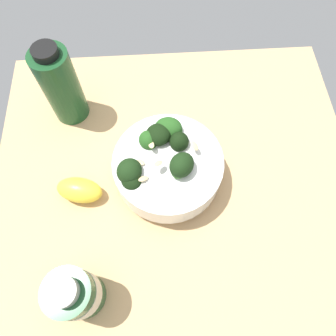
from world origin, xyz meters
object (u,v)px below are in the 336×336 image
(bowl_of_broccoli, at_px, (167,165))
(lemon_wedge, at_px, (80,190))
(bottle_short, at_px, (61,86))
(bottle_tall, at_px, (76,294))

(bowl_of_broccoli, bearing_deg, lemon_wedge, 99.73)
(bottle_short, bearing_deg, bottle_tall, -173.24)
(bowl_of_broccoli, relative_size, bottle_tall, 1.51)
(bowl_of_broccoli, distance_m, lemon_wedge, 0.16)
(bottle_tall, height_order, bottle_short, bottle_short)
(bowl_of_broccoli, height_order, bottle_tall, bottle_tall)
(bowl_of_broccoli, xyz_separation_m, bottle_tall, (-0.20, 0.14, 0.01))
(lemon_wedge, bearing_deg, bowl_of_broccoli, -80.27)
(bottle_tall, bearing_deg, lemon_wedge, 4.51)
(lemon_wedge, xyz_separation_m, bottle_tall, (-0.18, -0.01, 0.04))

